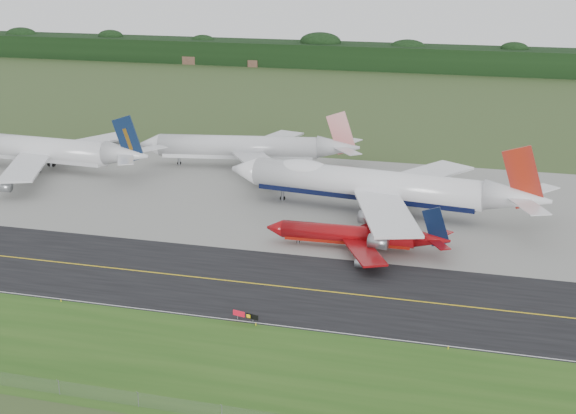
{
  "coord_description": "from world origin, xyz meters",
  "views": [
    {
      "loc": [
        38.31,
        -134.54,
        59.58
      ],
      "look_at": [
        -3.78,
        22.0,
        6.72
      ],
      "focal_mm": 50.0,
      "sensor_mm": 36.0,
      "label": 1
    }
  ],
  "objects_px": {
    "jet_ba_747": "(376,185)",
    "jet_red_737": "(358,235)",
    "jet_star_tail": "(250,148)",
    "jet_navy_gold": "(42,150)",
    "taxiway_sign": "(245,315)"
  },
  "relations": [
    {
      "from": "jet_ba_747",
      "to": "taxiway_sign",
      "type": "relative_size",
      "value": 16.19
    },
    {
      "from": "jet_ba_747",
      "to": "jet_navy_gold",
      "type": "bearing_deg",
      "value": 172.08
    },
    {
      "from": "jet_ba_747",
      "to": "jet_star_tail",
      "type": "xyz_separation_m",
      "value": [
        -40.91,
        31.25,
        -1.05
      ]
    },
    {
      "from": "jet_ba_747",
      "to": "jet_red_737",
      "type": "xyz_separation_m",
      "value": [
        0.17,
        -24.65,
        -3.7
      ]
    },
    {
      "from": "jet_star_tail",
      "to": "jet_red_737",
      "type": "bearing_deg",
      "value": -53.69
    },
    {
      "from": "jet_ba_747",
      "to": "taxiway_sign",
      "type": "xyz_separation_m",
      "value": [
        -11.72,
        -62.94,
        -5.43
      ]
    },
    {
      "from": "jet_ba_747",
      "to": "jet_star_tail",
      "type": "height_order",
      "value": "jet_ba_747"
    },
    {
      "from": "jet_red_737",
      "to": "jet_navy_gold",
      "type": "distance_m",
      "value": 103.29
    },
    {
      "from": "jet_red_737",
      "to": "taxiway_sign",
      "type": "bearing_deg",
      "value": -107.25
    },
    {
      "from": "taxiway_sign",
      "to": "jet_navy_gold",
      "type": "bearing_deg",
      "value": 137.8
    },
    {
      "from": "jet_ba_747",
      "to": "jet_star_tail",
      "type": "distance_m",
      "value": 51.49
    },
    {
      "from": "jet_star_tail",
      "to": "taxiway_sign",
      "type": "height_order",
      "value": "jet_star_tail"
    },
    {
      "from": "jet_ba_747",
      "to": "taxiway_sign",
      "type": "distance_m",
      "value": 64.25
    },
    {
      "from": "jet_red_737",
      "to": "jet_navy_gold",
      "type": "bearing_deg",
      "value": 158.41
    },
    {
      "from": "jet_ba_747",
      "to": "taxiway_sign",
      "type": "bearing_deg",
      "value": -100.55
    }
  ]
}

